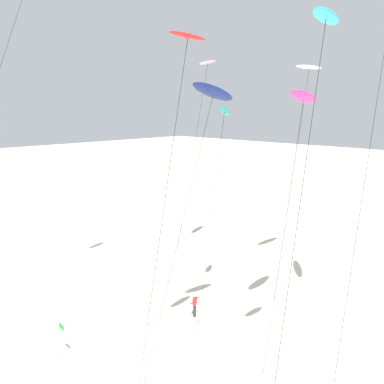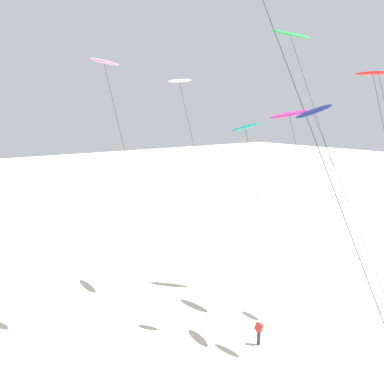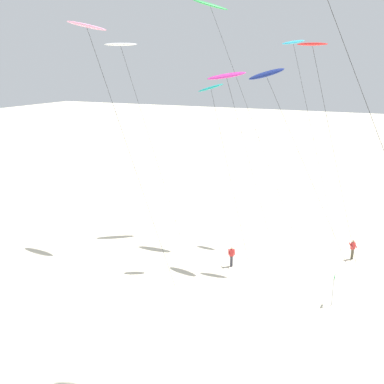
# 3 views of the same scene
# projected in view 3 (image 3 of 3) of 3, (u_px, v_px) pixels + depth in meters

# --- Properties ---
(ground_plane) EXTENTS (260.00, 260.00, 0.00)m
(ground_plane) POSITION_uv_depth(u_px,v_px,m) (304.00, 281.00, 33.62)
(ground_plane) COLOR beige
(kite_white) EXTENTS (1.66, 6.79, 17.25)m
(kite_white) POSITION_uv_depth(u_px,v_px,m) (121.00, 46.00, 37.35)
(kite_white) COLOR white
(kite_white) RESTS_ON ground
(kite_teal) EXTENTS (1.39, 4.16, 14.19)m
(kite_teal) POSITION_uv_depth(u_px,v_px,m) (212.00, 91.00, 33.72)
(kite_teal) COLOR teal
(kite_teal) RESTS_ON ground
(kite_green) EXTENTS (2.99, 9.75, 21.21)m
(kite_green) POSITION_uv_depth(u_px,v_px,m) (211.00, 7.00, 40.36)
(kite_green) COLOR green
(kite_green) RESTS_ON ground
(kite_navy) EXTENTS (2.07, 8.35, 15.46)m
(kite_navy) POSITION_uv_depth(u_px,v_px,m) (267.00, 75.00, 33.82)
(kite_navy) COLOR navy
(kite_navy) RESTS_ON ground
(kite_pink) EXTENTS (1.89, 7.00, 18.30)m
(kite_pink) POSITION_uv_depth(u_px,v_px,m) (88.00, 29.00, 29.14)
(kite_pink) COLOR pink
(kite_pink) RESTS_ON ground
(kite_red) EXTENTS (1.30, 5.62, 17.04)m
(kite_red) POSITION_uv_depth(u_px,v_px,m) (313.00, 49.00, 33.08)
(kite_red) COLOR red
(kite_red) RESTS_ON ground
(kite_magenta) EXTENTS (1.59, 6.04, 15.10)m
(kite_magenta) POSITION_uv_depth(u_px,v_px,m) (227.00, 77.00, 38.10)
(kite_magenta) COLOR #D8339E
(kite_magenta) RESTS_ON ground
(kite_cyan) EXTENTS (1.34, 5.63, 17.59)m
(kite_cyan) POSITION_uv_depth(u_px,v_px,m) (294.00, 47.00, 38.23)
(kite_cyan) COLOR #33BFE0
(kite_cyan) RESTS_ON ground
(kite_flyer_nearest) EXTENTS (0.68, 0.69, 1.67)m
(kite_flyer_nearest) POSITION_uv_depth(u_px,v_px,m) (232.00, 256.00, 35.82)
(kite_flyer_nearest) COLOR #33333D
(kite_flyer_nearest) RESTS_ON ground
(kite_flyer_middle) EXTENTS (0.73, 0.73, 1.67)m
(kite_flyer_middle) POSITION_uv_depth(u_px,v_px,m) (353.00, 249.00, 37.17)
(kite_flyer_middle) COLOR #4C4738
(kite_flyer_middle) RESTS_ON ground
(marker_flag) EXTENTS (0.56, 0.05, 2.10)m
(marker_flag) POSITION_uv_depth(u_px,v_px,m) (334.00, 284.00, 29.92)
(marker_flag) COLOR gray
(marker_flag) RESTS_ON ground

